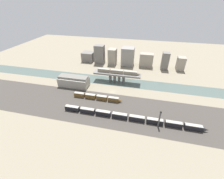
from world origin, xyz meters
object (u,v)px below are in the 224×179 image
Objects in this scene: signal_tower at (159,119)px; train_yard_mid at (97,97)px; warehouse_building at (74,81)px; train_on_bridge at (119,72)px; train_yard_near at (130,117)px.

train_yard_mid is at bearing 157.81° from signal_tower.
train_yard_mid is 1.48× the size of warehouse_building.
train_on_bridge is 57.02m from train_yard_near.
train_on_bridge reaches higher than train_yard_mid.
train_yard_near is 3.50× the size of warehouse_building.
train_yard_near is at bearing -31.31° from train_yard_mid.
train_yard_mid is at bearing 148.69° from train_yard_near.
train_on_bridge is 0.43× the size of train_yard_near.
train_on_bridge reaches higher than train_yard_near.
train_yard_mid reaches higher than train_yard_near.
warehouse_building is at bearing 150.15° from train_yard_mid.
train_yard_near is at bearing 174.48° from signal_tower.
train_yard_mid is (-11.82, -34.39, -9.41)m from train_on_bridge.
train_yard_mid is 54.50m from signal_tower.
train_on_bridge is 37.56m from train_yard_mid.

